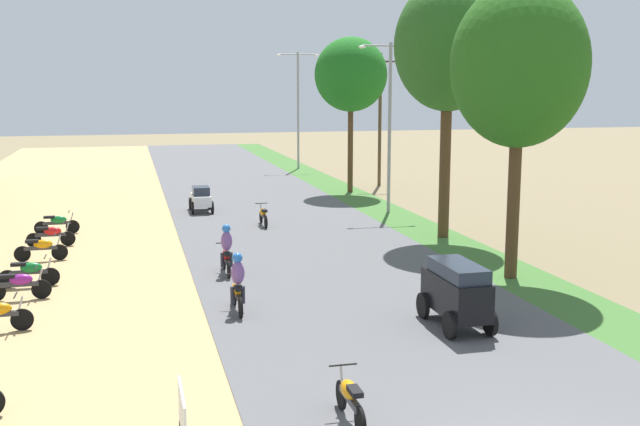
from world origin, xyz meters
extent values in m
cylinder|color=black|center=(-9.08, 10.29, 0.34)|extent=(0.56, 0.06, 0.56)
cylinder|color=#A5A8AD|center=(-9.14, 10.29, 0.61)|extent=(0.26, 0.05, 0.68)
cylinder|color=black|center=(-9.20, 10.29, 0.98)|extent=(0.04, 0.54, 0.04)
cylinder|color=black|center=(-8.92, 13.23, 0.34)|extent=(0.56, 0.06, 0.56)
cube|color=#333338|center=(-9.54, 13.23, 0.52)|extent=(1.12, 0.12, 0.12)
ellipsoid|color=#8C1E8C|center=(-9.46, 13.23, 0.66)|extent=(0.64, 0.28, 0.32)
cube|color=black|center=(-9.82, 13.23, 0.78)|extent=(0.44, 0.20, 0.10)
cylinder|color=#A5A8AD|center=(-8.98, 13.23, 0.61)|extent=(0.26, 0.05, 0.68)
cylinder|color=black|center=(-9.04, 13.23, 0.98)|extent=(0.04, 0.54, 0.04)
cylinder|color=black|center=(-8.81, 14.70, 0.34)|extent=(0.56, 0.06, 0.56)
cylinder|color=black|center=(-10.05, 14.70, 0.34)|extent=(0.56, 0.06, 0.56)
cube|color=#333338|center=(-9.43, 14.70, 0.52)|extent=(1.12, 0.12, 0.12)
ellipsoid|color=#14722D|center=(-9.35, 14.70, 0.66)|extent=(0.64, 0.28, 0.32)
cube|color=black|center=(-9.71, 14.70, 0.78)|extent=(0.44, 0.20, 0.10)
cylinder|color=#A5A8AD|center=(-8.87, 14.70, 0.61)|extent=(0.26, 0.05, 0.68)
cylinder|color=black|center=(-8.93, 14.70, 0.98)|extent=(0.04, 0.54, 0.04)
cylinder|color=black|center=(-8.82, 18.29, 0.34)|extent=(0.56, 0.06, 0.56)
cylinder|color=black|center=(-10.06, 18.29, 0.34)|extent=(0.56, 0.06, 0.56)
cube|color=#333338|center=(-9.44, 18.29, 0.52)|extent=(1.12, 0.12, 0.12)
ellipsoid|color=orange|center=(-9.36, 18.29, 0.66)|extent=(0.64, 0.28, 0.32)
cube|color=black|center=(-9.72, 18.29, 0.78)|extent=(0.44, 0.20, 0.10)
cylinder|color=#A5A8AD|center=(-8.88, 18.29, 0.61)|extent=(0.26, 0.05, 0.68)
cylinder|color=black|center=(-8.94, 18.29, 0.98)|extent=(0.04, 0.54, 0.04)
cylinder|color=black|center=(-8.72, 20.75, 0.34)|extent=(0.56, 0.06, 0.56)
cylinder|color=black|center=(-9.96, 20.75, 0.34)|extent=(0.56, 0.06, 0.56)
cube|color=#333338|center=(-9.34, 20.75, 0.52)|extent=(1.12, 0.12, 0.12)
ellipsoid|color=red|center=(-9.26, 20.75, 0.66)|extent=(0.64, 0.28, 0.32)
cube|color=black|center=(-9.62, 20.75, 0.78)|extent=(0.44, 0.20, 0.10)
cylinder|color=#A5A8AD|center=(-8.78, 20.75, 0.61)|extent=(0.26, 0.05, 0.68)
cylinder|color=black|center=(-8.84, 20.75, 0.98)|extent=(0.04, 0.54, 0.04)
cylinder|color=black|center=(-8.71, 23.32, 0.34)|extent=(0.56, 0.06, 0.56)
cylinder|color=black|center=(-9.95, 23.32, 0.34)|extent=(0.56, 0.06, 0.56)
cube|color=#333338|center=(-9.33, 23.32, 0.52)|extent=(1.12, 0.12, 0.12)
ellipsoid|color=#14722D|center=(-9.25, 23.32, 0.66)|extent=(0.64, 0.28, 0.32)
cube|color=black|center=(-9.61, 23.32, 0.78)|extent=(0.44, 0.20, 0.10)
cylinder|color=#A5A8AD|center=(-8.77, 23.32, 0.61)|extent=(0.26, 0.05, 0.68)
cylinder|color=black|center=(-8.83, 23.32, 0.98)|extent=(0.04, 0.54, 0.04)
cube|color=white|center=(-5.68, 1.75, 1.21)|extent=(0.04, 1.30, 0.70)
cylinder|color=#4C351E|center=(5.41, 12.21, 2.71)|extent=(0.40, 0.40, 5.30)
ellipsoid|color=#255D18|center=(5.41, 12.21, 6.76)|extent=(4.22, 4.22, 5.09)
cylinder|color=#4C351E|center=(5.94, 18.89, 3.17)|extent=(0.44, 0.44, 6.21)
ellipsoid|color=#275A1E|center=(5.94, 18.89, 7.68)|extent=(4.24, 4.24, 5.12)
cylinder|color=#4C351E|center=(5.96, 32.42, 2.83)|extent=(0.31, 0.31, 5.54)
ellipsoid|color=#1B671C|center=(5.96, 32.42, 6.74)|extent=(4.09, 4.09, 4.16)
cylinder|color=gray|center=(5.80, 25.25, 4.09)|extent=(0.16, 0.16, 8.06)
cylinder|color=gray|center=(5.10, 25.25, 7.97)|extent=(1.40, 0.08, 0.08)
ellipsoid|color=silver|center=(4.40, 25.25, 7.90)|extent=(0.36, 0.20, 0.14)
cylinder|color=gray|center=(6.50, 25.25, 7.97)|extent=(1.40, 0.08, 0.08)
ellipsoid|color=silver|center=(7.20, 25.25, 7.90)|extent=(0.36, 0.20, 0.14)
cylinder|color=gray|center=(5.80, 45.49, 4.28)|extent=(0.16, 0.16, 8.44)
cylinder|color=gray|center=(5.10, 45.49, 8.35)|extent=(1.40, 0.08, 0.08)
ellipsoid|color=silver|center=(4.40, 45.49, 8.28)|extent=(0.36, 0.20, 0.14)
cylinder|color=gray|center=(6.50, 45.49, 8.35)|extent=(1.40, 0.08, 0.08)
ellipsoid|color=silver|center=(7.20, 45.49, 8.28)|extent=(0.36, 0.20, 0.14)
cylinder|color=brown|center=(8.63, 35.16, 4.03)|extent=(0.20, 0.20, 8.06)
cube|color=#473323|center=(8.63, 35.16, 7.56)|extent=(1.80, 0.10, 0.10)
cube|color=black|center=(1.57, 7.88, 0.93)|extent=(0.95, 2.40, 0.95)
cube|color=#232B38|center=(1.57, 7.78, 1.58)|extent=(0.87, 2.00, 0.35)
cylinder|color=black|center=(2.10, 7.02, 0.42)|extent=(0.12, 0.68, 0.68)
cylinder|color=black|center=(1.03, 7.02, 0.42)|extent=(0.12, 0.68, 0.68)
cylinder|color=black|center=(2.10, 8.75, 0.42)|extent=(0.12, 0.68, 0.68)
cylinder|color=black|center=(1.03, 8.75, 0.42)|extent=(0.12, 0.68, 0.68)
cube|color=silver|center=(-3.02, 27.48, 0.66)|extent=(0.84, 1.95, 0.50)
cube|color=#232B38|center=(-3.02, 27.43, 1.11)|extent=(0.77, 1.10, 0.40)
cylinder|color=black|center=(-3.49, 28.18, 0.38)|extent=(0.10, 0.60, 0.60)
cylinder|color=black|center=(-2.55, 28.18, 0.38)|extent=(0.10, 0.60, 0.60)
cylinder|color=black|center=(-3.49, 26.78, 0.38)|extent=(0.10, 0.60, 0.60)
cylinder|color=black|center=(-2.55, 26.78, 0.38)|extent=(0.10, 0.60, 0.60)
cylinder|color=black|center=(-2.60, 3.75, 0.36)|extent=(0.06, 0.56, 0.56)
cylinder|color=black|center=(-2.60, 2.51, 0.36)|extent=(0.06, 0.56, 0.56)
cube|color=#333338|center=(-2.60, 3.13, 0.54)|extent=(0.12, 1.12, 0.12)
ellipsoid|color=orange|center=(-2.60, 3.21, 0.68)|extent=(0.28, 0.64, 0.32)
cube|color=black|center=(-2.60, 2.85, 0.80)|extent=(0.20, 0.44, 0.10)
cylinder|color=#A5A8AD|center=(-2.60, 3.69, 0.63)|extent=(0.05, 0.26, 0.68)
cylinder|color=black|center=(-2.60, 3.63, 1.00)|extent=(0.54, 0.04, 0.04)
cylinder|color=black|center=(-3.62, 11.17, 0.36)|extent=(0.06, 0.56, 0.56)
cylinder|color=black|center=(-3.62, 9.93, 0.36)|extent=(0.06, 0.56, 0.56)
cube|color=#333338|center=(-3.62, 10.55, 0.54)|extent=(0.12, 1.12, 0.12)
ellipsoid|color=orange|center=(-3.62, 10.63, 0.68)|extent=(0.28, 0.64, 0.32)
cube|color=black|center=(-3.62, 10.27, 0.80)|extent=(0.20, 0.44, 0.10)
cylinder|color=#A5A8AD|center=(-3.62, 11.11, 0.63)|extent=(0.05, 0.26, 0.68)
cylinder|color=black|center=(-3.62, 11.05, 1.00)|extent=(0.54, 0.04, 0.04)
ellipsoid|color=#724C8C|center=(-3.62, 10.35, 1.20)|extent=(0.36, 0.28, 0.64)
sphere|color=blue|center=(-3.62, 10.39, 1.60)|extent=(0.28, 0.28, 0.28)
cylinder|color=#2D2D38|center=(-3.76, 10.45, 0.56)|extent=(0.12, 0.12, 0.48)
cylinder|color=#2D2D38|center=(-3.48, 10.45, 0.56)|extent=(0.12, 0.12, 0.48)
cylinder|color=black|center=(-3.38, 15.45, 0.36)|extent=(0.06, 0.56, 0.56)
cylinder|color=black|center=(-3.38, 14.21, 0.36)|extent=(0.06, 0.56, 0.56)
cube|color=#333338|center=(-3.38, 14.83, 0.54)|extent=(0.12, 1.12, 0.12)
ellipsoid|color=red|center=(-3.38, 14.91, 0.68)|extent=(0.28, 0.64, 0.32)
cube|color=black|center=(-3.38, 14.55, 0.80)|extent=(0.20, 0.44, 0.10)
cylinder|color=#A5A8AD|center=(-3.38, 15.39, 0.63)|extent=(0.05, 0.26, 0.68)
cylinder|color=black|center=(-3.38, 15.33, 1.00)|extent=(0.54, 0.04, 0.04)
ellipsoid|color=#724C8C|center=(-3.38, 14.63, 1.20)|extent=(0.36, 0.28, 0.64)
sphere|color=blue|center=(-3.38, 14.67, 1.60)|extent=(0.28, 0.28, 0.28)
cylinder|color=#2D2D38|center=(-3.52, 14.73, 0.56)|extent=(0.12, 0.12, 0.48)
cylinder|color=#2D2D38|center=(-3.24, 14.73, 0.56)|extent=(0.12, 0.12, 0.48)
cylinder|color=black|center=(-0.74, 23.60, 0.36)|extent=(0.06, 0.56, 0.56)
cylinder|color=black|center=(-0.74, 22.36, 0.36)|extent=(0.06, 0.56, 0.56)
cube|color=#333338|center=(-0.74, 22.98, 0.54)|extent=(0.12, 1.12, 0.12)
ellipsoid|color=orange|center=(-0.74, 23.06, 0.68)|extent=(0.28, 0.64, 0.32)
cube|color=black|center=(-0.74, 22.70, 0.80)|extent=(0.20, 0.44, 0.10)
cylinder|color=#A5A8AD|center=(-0.74, 23.54, 0.63)|extent=(0.05, 0.26, 0.68)
cylinder|color=black|center=(-0.74, 23.48, 1.00)|extent=(0.54, 0.04, 0.04)
camera|label=1|loc=(-6.31, -9.40, 6.14)|focal=42.85mm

